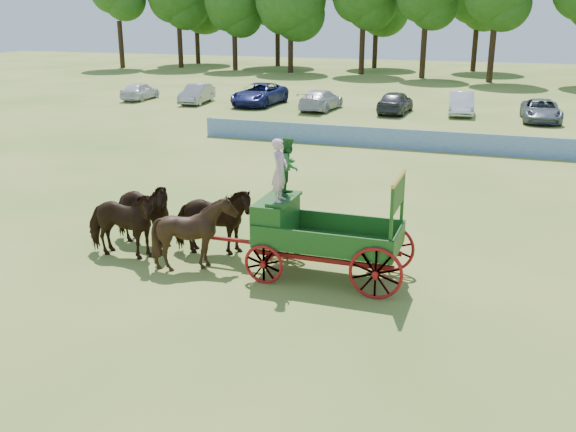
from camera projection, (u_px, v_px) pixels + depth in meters
The scene contains 8 objects.
ground at pixel (393, 293), 16.57m from camera, with size 160.00×160.00×0.00m, color #A29A49.
horse_lead_left at pixel (121, 224), 18.61m from camera, with size 1.13×2.48×2.09m, color black.
horse_lead_right at pixel (141, 213), 19.60m from camera, with size 1.13×2.48×2.09m, color black.
horse_wheel_left at pixel (195, 233), 17.87m from camera, with size 1.69×1.90×2.10m, color black.
horse_wheel_right at pixel (212, 221), 18.86m from camera, with size 1.13×2.48×2.09m, color black.
farm_dray at pixel (302, 216), 17.28m from camera, with size 6.00×2.00×3.82m.
sponsor_banner at pixel (437, 141), 32.91m from camera, with size 26.00×0.08×1.05m, color #1E52A2.
parked_cars at pixel (398, 102), 45.09m from camera, with size 42.59×6.60×1.64m.
Camera 1 is at (2.36, -15.22, 6.99)m, focal length 40.00 mm.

